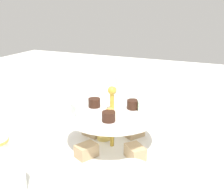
{
  "coord_description": "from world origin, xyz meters",
  "views": [
    {
      "loc": [
        -0.25,
        0.56,
        0.34
      ],
      "look_at": [
        0.0,
        0.0,
        0.14
      ],
      "focal_mm": 44.52,
      "sensor_mm": 36.0,
      "label": 1
    }
  ],
  "objects_px": {
    "butter_knife_right": "(32,120)",
    "tiered_serving_stand": "(112,133)",
    "water_glass_tall_right": "(125,94)",
    "water_glass_short_left": "(8,175)"
  },
  "relations": [
    {
      "from": "butter_knife_right",
      "to": "tiered_serving_stand",
      "type": "bearing_deg",
      "value": 81.69
    },
    {
      "from": "water_glass_tall_right",
      "to": "butter_knife_right",
      "type": "bearing_deg",
      "value": 37.76
    },
    {
      "from": "water_glass_tall_right",
      "to": "water_glass_short_left",
      "type": "bearing_deg",
      "value": 84.37
    },
    {
      "from": "water_glass_short_left",
      "to": "tiered_serving_stand",
      "type": "bearing_deg",
      "value": -115.62
    },
    {
      "from": "water_glass_tall_right",
      "to": "water_glass_short_left",
      "type": "xyz_separation_m",
      "value": [
        0.05,
        0.48,
        -0.02
      ]
    },
    {
      "from": "water_glass_short_left",
      "to": "butter_knife_right",
      "type": "height_order",
      "value": "water_glass_short_left"
    },
    {
      "from": "tiered_serving_stand",
      "to": "water_glass_short_left",
      "type": "xyz_separation_m",
      "value": [
        0.11,
        0.23,
        -0.01
      ]
    },
    {
      "from": "water_glass_tall_right",
      "to": "butter_knife_right",
      "type": "height_order",
      "value": "water_glass_tall_right"
    },
    {
      "from": "water_glass_tall_right",
      "to": "tiered_serving_stand",
      "type": "bearing_deg",
      "value": 104.36
    },
    {
      "from": "tiered_serving_stand",
      "to": "water_glass_short_left",
      "type": "bearing_deg",
      "value": 64.38
    }
  ]
}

